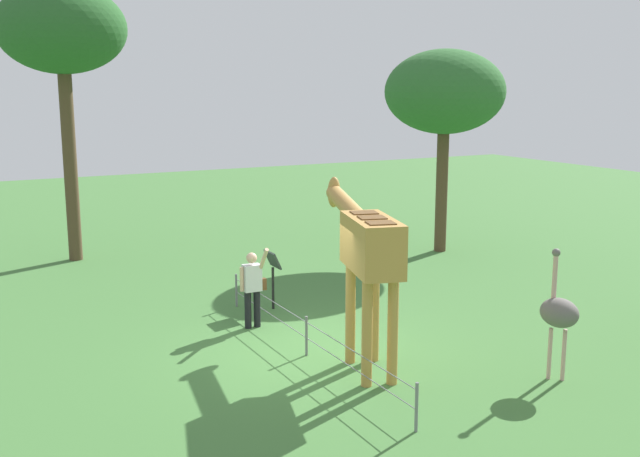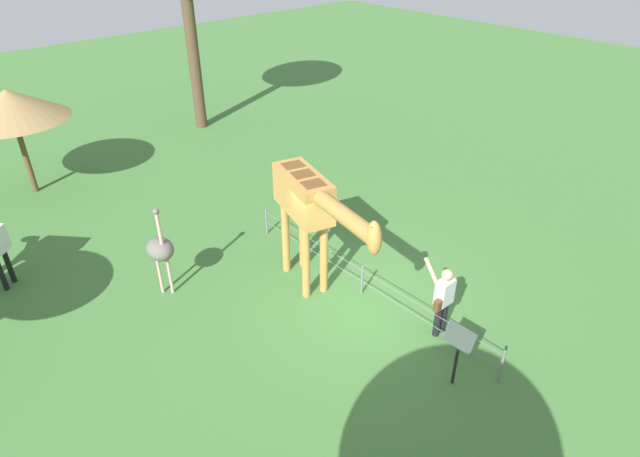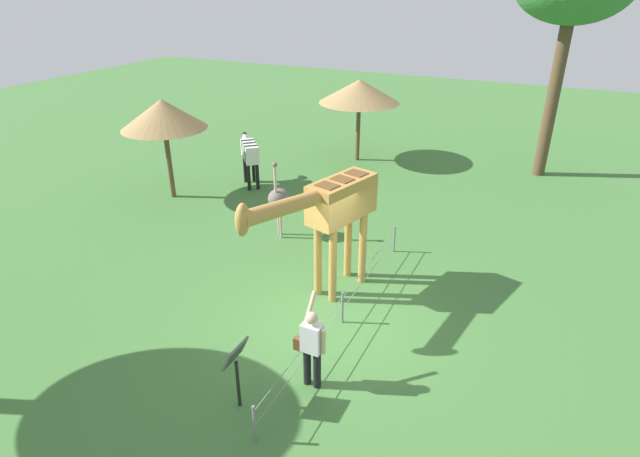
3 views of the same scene
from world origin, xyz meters
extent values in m
plane|color=#427538|center=(0.00, 0.00, 0.00)|extent=(60.00, 60.00, 0.00)
cylinder|color=#BC8942|center=(-0.68, -0.31, 0.92)|extent=(0.18, 0.18, 1.83)
cylinder|color=#BC8942|center=(-0.80, -0.74, 0.92)|extent=(0.18, 0.18, 1.83)
cylinder|color=#BC8942|center=(-1.74, -0.01, 0.92)|extent=(0.18, 0.18, 1.83)
cylinder|color=#BC8942|center=(-1.86, -0.44, 0.92)|extent=(0.18, 0.18, 1.83)
cube|color=#BC8942|center=(-1.27, -0.37, 2.28)|extent=(1.83, 1.14, 0.90)
cube|color=brown|center=(-0.79, -0.51, 2.74)|extent=(0.47, 0.52, 0.02)
cube|color=brown|center=(-1.27, -0.37, 2.74)|extent=(0.47, 0.52, 0.02)
cube|color=brown|center=(-1.75, -0.24, 2.74)|extent=(0.47, 0.52, 0.02)
cylinder|color=#BC8942|center=(0.38, -0.84, 2.66)|extent=(2.27, 0.93, 0.54)
ellipsoid|color=#BC8942|center=(1.46, -1.15, 2.77)|extent=(0.40, 0.34, 0.66)
cylinder|color=brown|center=(1.46, -1.09, 2.95)|extent=(0.05, 0.05, 0.14)
cylinder|color=brown|center=(1.46, -1.21, 2.95)|extent=(0.05, 0.05, 0.14)
cylinder|color=black|center=(1.96, 0.38, 0.39)|extent=(0.14, 0.14, 0.78)
cylinder|color=black|center=(1.96, 0.58, 0.39)|extent=(0.14, 0.14, 0.78)
cube|color=silver|center=(1.96, 0.48, 1.06)|extent=(0.25, 0.37, 0.55)
sphere|color=#D8AD8C|center=(1.96, 0.48, 1.47)|extent=(0.22, 0.22, 0.22)
cylinder|color=#D8AD8C|center=(1.69, 0.32, 1.50)|extent=(0.40, 0.09, 0.49)
cylinder|color=#D8AD8C|center=(1.97, 0.70, 1.05)|extent=(0.08, 0.08, 0.50)
cube|color=brown|center=(2.01, 0.26, 0.88)|extent=(0.12, 0.20, 0.24)
cylinder|color=black|center=(-5.60, -5.67, 0.47)|extent=(0.12, 0.12, 0.95)
cylinder|color=black|center=(-5.80, -5.45, 0.47)|extent=(0.12, 0.12, 0.95)
cylinder|color=#CC9E93|center=(-2.92, -2.91, 0.45)|extent=(0.07, 0.07, 0.90)
cylinder|color=#CC9E93|center=(-3.08, -3.07, 0.45)|extent=(0.07, 0.07, 0.90)
ellipsoid|color=#66605B|center=(-3.00, -2.99, 1.18)|extent=(0.70, 0.56, 0.49)
cylinder|color=#CC9E93|center=(-2.85, -2.99, 1.73)|extent=(0.08, 0.08, 0.80)
sphere|color=#66605B|center=(-2.85, -2.99, 2.18)|extent=(0.14, 0.14, 0.14)
cylinder|color=brown|center=(-10.24, -3.52, 1.15)|extent=(0.16, 0.16, 2.29)
cone|color=#997A4C|center=(-10.24, -3.52, 2.73)|extent=(3.09, 3.09, 0.87)
cylinder|color=brown|center=(-11.60, 3.21, 2.69)|extent=(0.43, 0.43, 5.38)
cylinder|color=black|center=(2.95, -0.43, 0.47)|extent=(0.06, 0.06, 0.95)
cube|color=#333D38|center=(2.95, -0.43, 1.13)|extent=(0.56, 0.21, 0.38)
cylinder|color=slate|center=(-3.50, 0.22, 0.38)|extent=(0.05, 0.05, 0.75)
cylinder|color=slate|center=(0.00, 0.22, 0.38)|extent=(0.05, 0.05, 0.75)
cylinder|color=slate|center=(3.50, 0.22, 0.38)|extent=(0.05, 0.05, 0.75)
cube|color=slate|center=(0.00, 0.22, 0.64)|extent=(7.00, 0.01, 0.01)
cube|color=slate|center=(0.00, 0.22, 0.34)|extent=(7.00, 0.01, 0.01)
camera|label=1|loc=(-11.70, 6.12, 4.92)|focal=41.86mm
camera|label=2|loc=(6.40, -6.89, 7.58)|focal=29.92mm
camera|label=3|loc=(8.41, 3.70, 6.71)|focal=29.09mm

